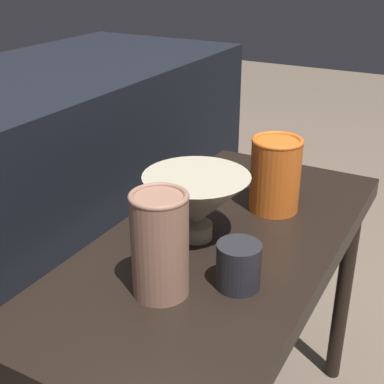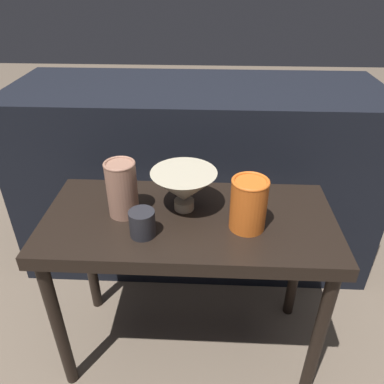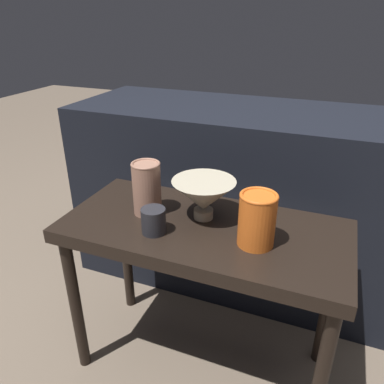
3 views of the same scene
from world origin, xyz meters
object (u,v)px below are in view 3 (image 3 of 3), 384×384
Objects in this scene: bowl at (204,196)px; vase_colorful_right at (257,219)px; vase_textured_left at (147,188)px; cup at (154,221)px.

vase_colorful_right reaches higher than bowl.
vase_textured_left is 0.12m from cup.
bowl is 0.19m from vase_colorful_right.
bowl is 0.17m from vase_textured_left.
vase_textured_left is at bearing 125.71° from cup.
bowl is at bearing 51.59° from cup.
vase_colorful_right is 2.01× the size of cup.
bowl is at bearing 155.70° from vase_colorful_right.
bowl reaches higher than cup.
bowl is at bearing 10.44° from vase_textured_left.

